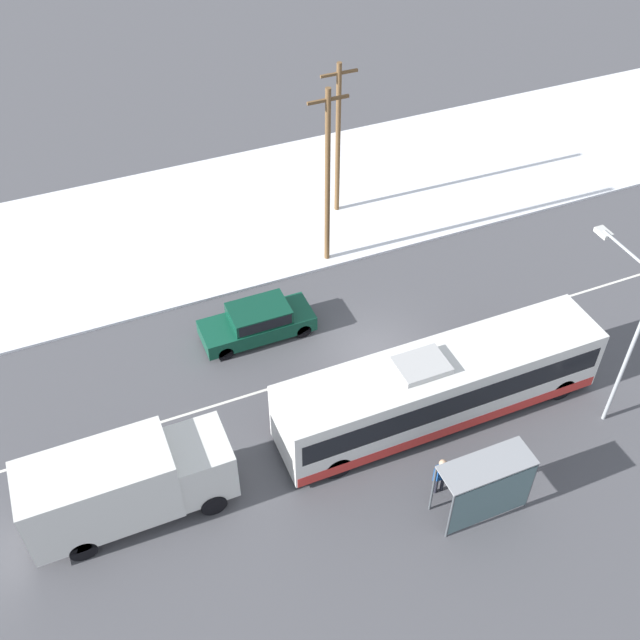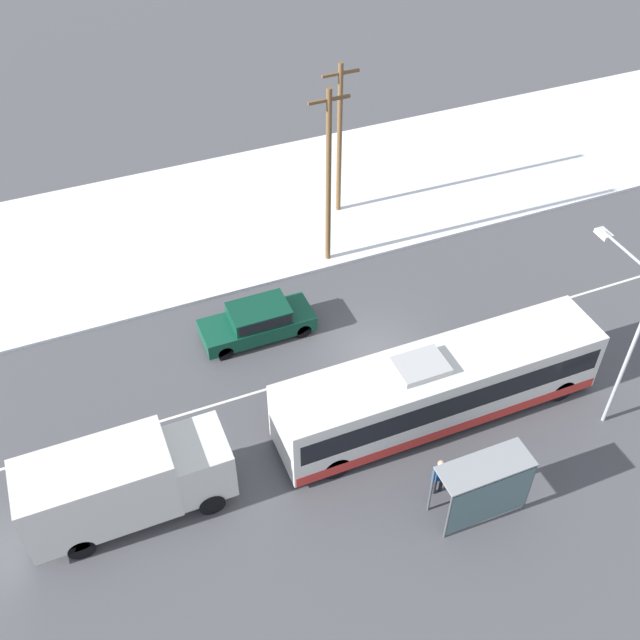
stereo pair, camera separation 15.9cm
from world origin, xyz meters
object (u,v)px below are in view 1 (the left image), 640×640
bus_shelter (489,485)px  streetlamp (625,320)px  pedestrian_at_stop (441,473)px  sedan_car (258,320)px  utility_pole_roadside (328,178)px  utility_pole_snowlot (338,139)px  box_truck (124,484)px  city_bus (440,386)px

bus_shelter → streetlamp: (6.43, 2.43, 2.85)m
pedestrian_at_stop → sedan_car: bearing=107.9°
utility_pole_roadside → utility_pole_snowlot: bearing=59.7°
sedan_car → bus_shelter: (4.05, -11.08, 0.86)m
box_truck → utility_pole_roadside: size_ratio=0.78×
bus_shelter → utility_pole_snowlot: bearing=81.8°
bus_shelter → utility_pole_snowlot: size_ratio=0.40×
pedestrian_at_stop → bus_shelter: bus_shelter is taller
utility_pole_snowlot → sedan_car: bearing=-133.4°
pedestrian_at_stop → utility_pole_snowlot: size_ratio=0.22×
pedestrian_at_stop → bus_shelter: bearing=-56.3°
city_bus → utility_pole_snowlot: bearing=82.2°
utility_pole_roadside → utility_pole_snowlot: 4.04m
streetlamp → utility_pole_roadside: size_ratio=0.82×
sedan_car → bus_shelter: bearing=110.1°
sedan_car → pedestrian_at_stop: bearing=107.9°
streetlamp → pedestrian_at_stop: bearing=-171.7°
box_truck → bus_shelter: size_ratio=2.13×
utility_pole_snowlot → bus_shelter: bearing=-98.2°
bus_shelter → utility_pole_snowlot: (2.62, 18.11, 2.43)m
box_truck → streetlamp: 17.63m
pedestrian_at_stop → utility_pole_snowlot: bearing=78.1°
sedan_car → bus_shelter: bus_shelter is taller
utility_pole_snowlot → city_bus: bearing=-97.8°
box_truck → utility_pole_snowlot: (13.45, 13.53, 2.42)m
utility_pole_snowlot → pedestrian_at_stop: bearing=-101.9°
streetlamp → utility_pole_roadside: (-5.84, 12.21, -0.05)m
box_truck → utility_pole_snowlot: size_ratio=0.85×
box_truck → city_bus: bearing=-0.7°
box_truck → utility_pole_snowlot: utility_pole_snowlot is taller
box_truck → pedestrian_at_stop: box_truck is taller
bus_shelter → utility_pole_roadside: (0.59, 14.64, 2.80)m
pedestrian_at_stop → utility_pole_snowlot: (3.52, 16.76, 3.05)m
city_bus → bus_shelter: 4.51m
pedestrian_at_stop → bus_shelter: 1.75m
bus_shelter → streetlamp: 7.44m
streetlamp → city_bus: bearing=160.5°
pedestrian_at_stop → utility_pole_roadside: (1.49, 13.28, 3.43)m
city_bus → utility_pole_roadside: size_ratio=1.44×
bus_shelter → streetlamp: bearing=20.7°
city_bus → pedestrian_at_stop: bearing=-117.9°
pedestrian_at_stop → utility_pole_snowlot: 17.39m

